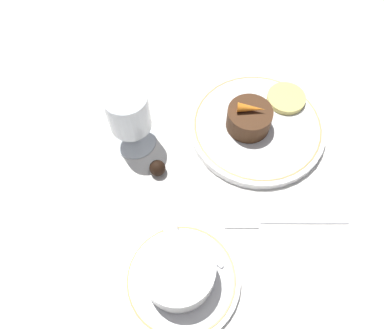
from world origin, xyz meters
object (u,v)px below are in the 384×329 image
fork (273,221)px  dessert_cake (249,117)px  wine_glass (129,115)px  dinner_plate (257,125)px  coffee_cup (178,271)px

fork → dessert_cake: 0.17m
wine_glass → dessert_cake: 0.19m
dinner_plate → wine_glass: (-0.01, 0.21, 0.07)m
dinner_plate → fork: 0.17m
coffee_cup → fork: size_ratio=0.68×
wine_glass → fork: (-0.16, -0.20, -0.07)m
dinner_plate → dessert_cake: (-0.00, 0.02, 0.03)m
dinner_plate → dessert_cake: 0.03m
wine_glass → fork: bearing=-128.4°
dinner_plate → coffee_cup: size_ratio=1.85×
wine_glass → coffee_cup: bearing=-166.1°
dinner_plate → fork: dinner_plate is taller
wine_glass → dessert_cake: size_ratio=1.59×
dessert_cake → dinner_plate: bearing=-89.1°
fork → dessert_cake: size_ratio=2.49×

